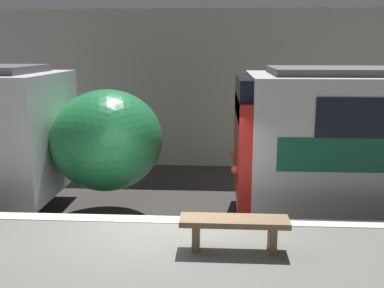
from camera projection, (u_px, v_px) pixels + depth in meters
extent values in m
plane|color=#33302D|center=(169.00, 272.00, 7.65)|extent=(120.00, 120.00, 0.00)
cube|color=beige|center=(168.00, 220.00, 7.29)|extent=(40.00, 0.30, 0.01)
cube|color=#9E998E|center=(194.00, 89.00, 14.07)|extent=(50.00, 0.15, 4.90)
ellipsoid|color=#238447|center=(107.00, 140.00, 9.88)|extent=(2.42, 2.72, 2.21)
sphere|color=#F2EFCC|center=(151.00, 158.00, 9.91)|extent=(0.20, 0.20, 0.20)
cube|color=red|center=(242.00, 145.00, 9.72)|extent=(0.25, 2.90, 2.11)
cube|color=black|center=(243.00, 96.00, 9.50)|extent=(0.25, 2.61, 0.84)
sphere|color=#EA4C42|center=(235.00, 169.00, 9.16)|extent=(0.18, 0.18, 0.18)
sphere|color=#EA4C42|center=(234.00, 154.00, 10.46)|extent=(0.18, 0.18, 0.18)
cube|color=brown|center=(196.00, 234.00, 6.24)|extent=(0.10, 0.32, 0.41)
cube|color=brown|center=(272.00, 236.00, 6.17)|extent=(0.10, 0.32, 0.41)
cube|color=brown|center=(234.00, 221.00, 6.16)|extent=(1.50, 0.40, 0.08)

